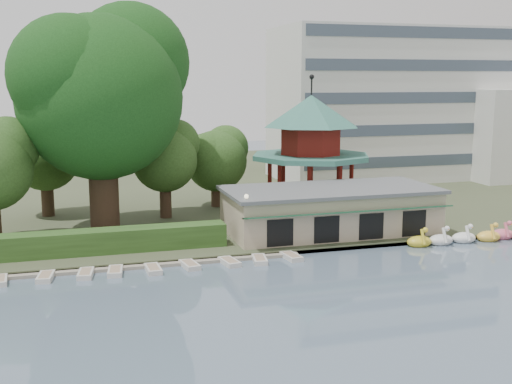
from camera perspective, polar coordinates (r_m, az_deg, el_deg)
name	(u,v)px	position (r m, az deg, el deg)	size (l,w,h in m)	color
ground_plane	(318,347)	(34.25, 5.53, -13.51)	(220.00, 220.00, 0.00)	slate
shore	(166,186)	(83.03, -8.03, 0.55)	(220.00, 70.00, 0.40)	#424930
embankment	(234,257)	(49.74, -1.99, -5.76)	(220.00, 0.60, 0.30)	gray
dock	(72,270)	(48.19, -16.00, -6.71)	(34.00, 1.60, 0.24)	gray
boathouse	(330,210)	(56.69, 6.63, -1.56)	(18.60, 9.39, 3.90)	tan
pavilion	(311,141)	(65.88, 4.89, 4.57)	(12.40, 12.40, 13.50)	tan
office_building	(408,109)	(90.01, 13.32, 7.21)	(38.00, 18.00, 20.00)	silver
hedge	(30,246)	(51.15, -19.48, -4.56)	(30.00, 2.00, 1.80)	#31541F
lamp_post	(246,211)	(50.96, -0.86, -1.68)	(0.36, 0.36, 4.28)	black
big_tree	(102,86)	(57.38, -13.55, 9.17)	(15.63, 14.56, 20.06)	#3A281C
small_trees	(56,162)	(61.00, -17.34, 2.60)	(39.65, 16.92, 10.30)	#3A281C
moored_rowboats	(81,274)	(46.90, -15.27, -7.05)	(32.50, 2.71, 0.36)	beige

